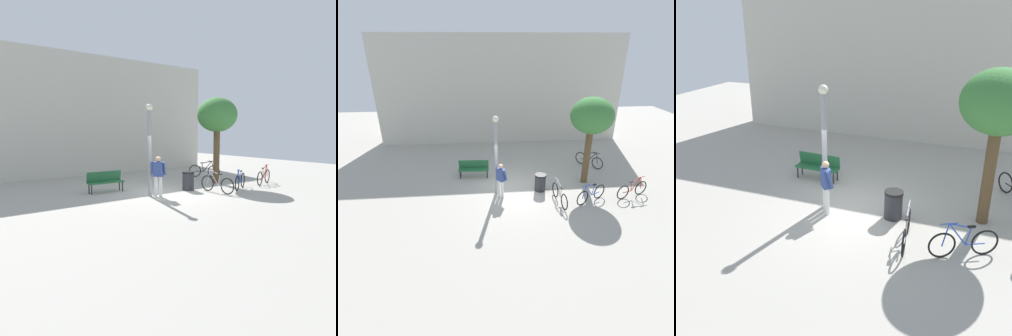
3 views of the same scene
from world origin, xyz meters
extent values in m
plane|color=#A8A399|center=(0.00, 0.00, 0.00)|extent=(36.00, 36.00, 0.00)
cube|color=beige|center=(0.00, 8.29, 3.60)|extent=(16.76, 2.00, 7.20)
cylinder|color=gray|center=(-0.86, -0.06, 1.76)|extent=(0.16, 0.16, 3.52)
sphere|color=#F2EACC|center=(-0.86, -0.06, 3.64)|extent=(0.28, 0.28, 0.28)
cylinder|color=white|center=(-0.74, -0.34, 0.42)|extent=(0.14, 0.14, 0.85)
cylinder|color=white|center=(-0.61, -0.49, 0.42)|extent=(0.14, 0.14, 0.85)
cube|color=#334784|center=(-0.68, -0.41, 1.15)|extent=(0.43, 0.45, 0.60)
sphere|color=tan|center=(-0.68, -0.41, 1.56)|extent=(0.22, 0.22, 0.22)
cylinder|color=#334784|center=(-0.80, -0.19, 1.18)|extent=(0.23, 0.22, 0.55)
cylinder|color=#334784|center=(-0.48, -0.57, 1.18)|extent=(0.23, 0.22, 0.55)
cube|color=#236038|center=(-1.97, 1.76, 0.45)|extent=(1.62, 0.51, 0.06)
cube|color=#236038|center=(-1.96, 1.95, 0.70)|extent=(1.60, 0.20, 0.44)
cylinder|color=black|center=(-1.26, 1.56, 0.21)|extent=(0.05, 0.05, 0.42)
cylinder|color=black|center=(-2.70, 1.63, 0.21)|extent=(0.05, 0.05, 0.42)
cylinder|color=black|center=(-1.25, 1.88, 0.21)|extent=(0.05, 0.05, 0.42)
cylinder|color=black|center=(-2.68, 1.95, 0.21)|extent=(0.05, 0.05, 0.42)
cylinder|color=brown|center=(3.75, 0.68, 1.40)|extent=(0.32, 0.32, 2.79)
ellipsoid|color=#3A7A38|center=(3.75, 0.68, 3.51)|extent=(2.04, 2.04, 1.73)
torus|color=black|center=(1.87, -0.64, 0.36)|extent=(0.12, 0.71, 0.71)
torus|color=black|center=(1.99, -1.74, 0.36)|extent=(0.12, 0.71, 0.71)
cylinder|color=#ADADB7|center=(1.91, -1.01, 0.64)|extent=(0.09, 0.50, 0.64)
cylinder|color=#ADADB7|center=(1.91, -1.06, 0.88)|extent=(0.10, 0.58, 0.18)
cylinder|color=#ADADB7|center=(1.94, -1.29, 0.57)|extent=(0.05, 0.14, 0.48)
cylinder|color=#ADADB7|center=(1.96, -1.49, 0.33)|extent=(0.09, 0.50, 0.04)
cylinder|color=#ADADB7|center=(1.88, -0.71, 0.64)|extent=(0.05, 0.17, 0.63)
cube|color=black|center=(1.94, -1.34, 0.83)|extent=(0.10, 0.21, 0.04)
cylinder|color=#ADADB7|center=(1.88, -0.77, 0.95)|extent=(0.08, 0.44, 0.03)
torus|color=black|center=(5.04, 2.16, 0.36)|extent=(0.47, 0.59, 0.71)
torus|color=black|center=(4.37, 3.03, 0.36)|extent=(0.47, 0.59, 0.71)
cylinder|color=black|center=(4.82, 2.45, 0.64)|extent=(0.33, 0.42, 0.64)
cylinder|color=black|center=(4.79, 2.49, 0.88)|extent=(0.38, 0.48, 0.18)
cylinder|color=black|center=(4.64, 2.67, 0.57)|extent=(0.11, 0.13, 0.48)
cylinder|color=black|center=(4.52, 2.83, 0.33)|extent=(0.33, 0.42, 0.04)
cylinder|color=black|center=(5.00, 2.21, 0.64)|extent=(0.13, 0.15, 0.63)
cube|color=black|center=(4.61, 2.71, 0.83)|extent=(0.19, 0.21, 0.04)
cylinder|color=black|center=(4.96, 2.26, 0.95)|extent=(0.29, 0.37, 0.03)
torus|color=black|center=(2.88, -1.51, 0.36)|extent=(0.65, 0.37, 0.71)
torus|color=black|center=(3.85, -1.00, 0.36)|extent=(0.65, 0.37, 0.71)
cylinder|color=blue|center=(3.20, -1.34, 0.64)|extent=(0.46, 0.26, 0.64)
cylinder|color=blue|center=(3.25, -1.32, 0.88)|extent=(0.53, 0.30, 0.18)
cylinder|color=blue|center=(3.46, -1.21, 0.57)|extent=(0.14, 0.09, 0.48)
cylinder|color=blue|center=(3.63, -1.11, 0.33)|extent=(0.46, 0.26, 0.04)
cylinder|color=blue|center=(2.94, -1.48, 0.64)|extent=(0.16, 0.11, 0.63)
cube|color=black|center=(3.50, -1.18, 0.83)|extent=(0.21, 0.16, 0.04)
cylinder|color=blue|center=(2.99, -1.45, 0.95)|extent=(0.40, 0.23, 0.03)
torus|color=black|center=(5.96, -0.84, 0.36)|extent=(0.69, 0.27, 0.71)
torus|color=black|center=(4.91, -1.18, 0.36)|extent=(0.69, 0.27, 0.71)
cylinder|color=red|center=(5.61, -0.96, 0.64)|extent=(0.49, 0.19, 0.64)
cylinder|color=red|center=(5.57, -0.97, 0.88)|extent=(0.56, 0.21, 0.18)
cylinder|color=red|center=(5.34, -1.04, 0.57)|extent=(0.14, 0.08, 0.48)
cylinder|color=red|center=(5.15, -1.11, 0.33)|extent=(0.49, 0.19, 0.04)
cylinder|color=red|center=(5.90, -0.86, 0.64)|extent=(0.17, 0.09, 0.63)
cube|color=black|center=(5.29, -1.06, 0.83)|extent=(0.21, 0.14, 0.04)
cylinder|color=red|center=(5.84, -0.88, 0.95)|extent=(0.43, 0.16, 0.03)
cylinder|color=#2D2D33|center=(1.28, 0.01, 0.39)|extent=(0.53, 0.53, 0.78)
cylinder|color=black|center=(1.28, 0.01, 0.82)|extent=(0.56, 0.56, 0.08)
camera|label=1|loc=(-8.11, -11.07, 2.73)|focal=34.39mm
camera|label=2|loc=(-1.49, -11.71, 6.70)|focal=29.50mm
camera|label=3|loc=(3.47, -9.72, 5.63)|focal=40.71mm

